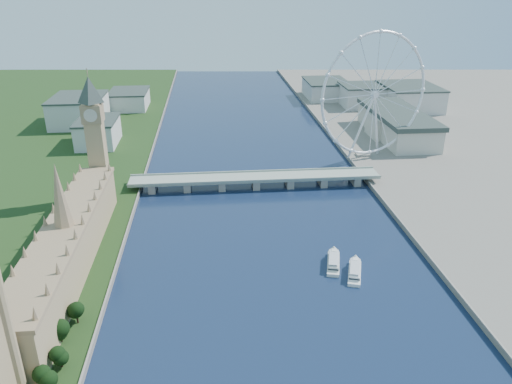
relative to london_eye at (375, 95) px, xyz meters
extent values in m
cube|color=tan|center=(-247.98, -185.08, -50.52)|extent=(24.00, 200.00, 28.00)
cone|color=#937A59|center=(-247.98, -185.08, -14.52)|extent=(12.00, 12.00, 40.00)
cube|color=tan|center=(-247.98, -77.08, -24.52)|extent=(13.00, 13.00, 80.00)
cube|color=#937A59|center=(-247.98, -77.08, 7.48)|extent=(15.00, 15.00, 14.00)
pyramid|color=#2D3833|center=(-247.98, -77.08, 35.48)|extent=(20.02, 20.02, 20.00)
cube|color=gray|center=(-119.98, -55.08, -59.02)|extent=(220.00, 22.00, 2.00)
cube|color=gray|center=(-209.98, -55.08, -63.77)|extent=(6.00, 20.00, 7.50)
cube|color=gray|center=(-179.98, -55.08, -63.77)|extent=(6.00, 20.00, 7.50)
cube|color=gray|center=(-149.98, -55.08, -63.77)|extent=(6.00, 20.00, 7.50)
cube|color=gray|center=(-119.98, -55.08, -63.77)|extent=(6.00, 20.00, 7.50)
cube|color=gray|center=(-89.98, -55.08, -63.77)|extent=(6.00, 20.00, 7.50)
cube|color=gray|center=(-59.98, -55.08, -63.77)|extent=(6.00, 20.00, 7.50)
cube|color=gray|center=(-29.98, -55.08, -63.77)|extent=(6.00, 20.00, 7.50)
torus|color=silver|center=(0.02, -0.08, 0.48)|extent=(113.60, 39.12, 118.60)
cylinder|color=silver|center=(0.02, -0.08, 0.48)|extent=(7.25, 6.61, 6.00)
cube|color=gray|center=(-2.98, 9.92, -63.52)|extent=(14.00, 10.00, 2.00)
cube|color=beige|center=(-279.98, 74.92, -51.52)|extent=(40.00, 60.00, 26.00)
cube|color=beige|center=(-319.98, 164.92, -48.52)|extent=(60.00, 80.00, 32.00)
cube|color=beige|center=(-269.98, 244.92, -53.52)|extent=(50.00, 70.00, 22.00)
cube|color=beige|center=(60.02, 224.92, -50.52)|extent=(60.00, 60.00, 28.00)
cube|color=beige|center=(120.02, 204.92, -49.52)|extent=(70.00, 90.00, 30.00)
cube|color=beige|center=(20.02, 284.92, -52.52)|extent=(60.00, 80.00, 24.00)
camera|label=1|loc=(-158.21, -463.11, 101.89)|focal=35.00mm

